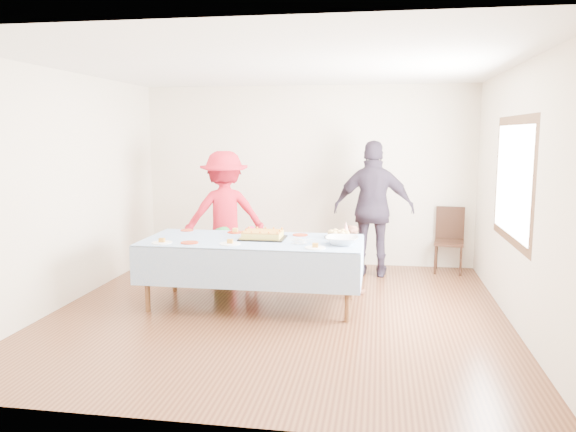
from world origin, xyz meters
name	(u,v)px	position (x,y,z in m)	size (l,w,h in m)	color
ground	(278,312)	(0.00, 0.00, 0.00)	(5.00, 5.00, 0.00)	#4A2415
room_walls	(283,154)	(0.05, 0.00, 1.77)	(5.04, 5.04, 2.72)	beige
party_table	(253,244)	(-0.33, 0.21, 0.72)	(2.50, 1.10, 0.78)	brown
birthday_cake	(263,235)	(-0.23, 0.28, 0.82)	(0.52, 0.40, 0.09)	black
rolls_tray	(339,235)	(0.64, 0.46, 0.82)	(0.33, 0.33, 0.10)	black
punch_bowl	(342,241)	(0.70, 0.08, 0.82)	(0.36, 0.36, 0.09)	silver
party_hat	(346,229)	(0.71, 0.62, 0.87)	(0.10, 0.10, 0.17)	white
fork_pile	(301,241)	(0.25, 0.05, 0.81)	(0.24, 0.18, 0.07)	white
plate_red_far_a	(187,230)	(-1.28, 0.66, 0.79)	(0.16, 0.16, 0.01)	red
plate_red_far_b	(235,232)	(-0.64, 0.61, 0.79)	(0.19, 0.19, 0.01)	red
plate_red_far_c	(271,234)	(-0.19, 0.59, 0.79)	(0.16, 0.16, 0.01)	red
plate_red_far_d	(300,235)	(0.17, 0.56, 0.79)	(0.18, 0.18, 0.01)	red
plate_red_near	(189,243)	(-0.98, -0.11, 0.79)	(0.20, 0.20, 0.01)	red
plate_white_left	(162,243)	(-1.28, -0.16, 0.79)	(0.22, 0.22, 0.01)	white
plate_white_mid	(230,244)	(-0.52, -0.10, 0.79)	(0.23, 0.23, 0.01)	white
plate_white_right	(315,248)	(0.43, -0.17, 0.79)	(0.22, 0.22, 0.01)	white
dining_chair	(449,236)	(2.11, 2.28, 0.52)	(0.46, 0.46, 0.94)	black
toddler_left	(251,257)	(-0.51, 0.90, 0.41)	(0.30, 0.20, 0.82)	#CA1947
toddler_mid	(223,257)	(-0.89, 0.90, 0.40)	(0.39, 0.25, 0.80)	#2A7F3B
toddler_right	(349,259)	(0.74, 0.90, 0.43)	(0.42, 0.33, 0.86)	tan
adult_left	(225,215)	(-1.02, 1.46, 0.88)	(1.13, 0.65, 1.75)	red
adult_right	(374,209)	(1.02, 1.83, 0.95)	(1.11, 0.46, 1.90)	#302735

